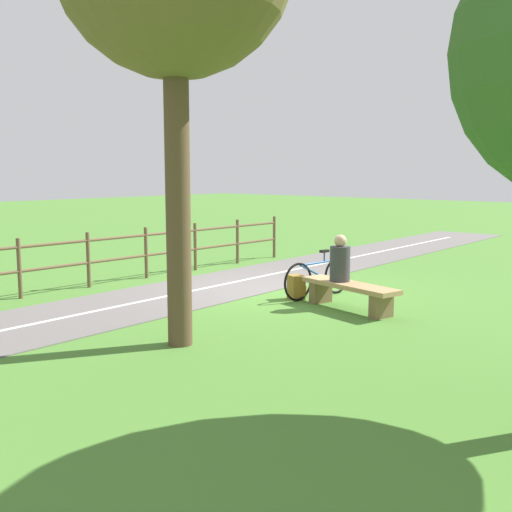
{
  "coord_description": "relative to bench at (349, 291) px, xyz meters",
  "views": [
    {
      "loc": [
        -7.64,
        9.33,
        2.37
      ],
      "look_at": [
        -1.52,
        2.29,
        1.09
      ],
      "focal_mm": 43.1,
      "sensor_mm": 36.0,
      "label": 1
    }
  ],
  "objects": [
    {
      "name": "bench",
      "position": [
        0.0,
        0.0,
        0.0
      ],
      "size": [
        2.01,
        0.9,
        0.47
      ],
      "rotation": [
        0.0,
        0.0,
        -0.22
      ],
      "color": "#A88456",
      "rests_on": "ground_plane"
    },
    {
      "name": "fence_roadside",
      "position": [
        5.18,
        1.0,
        0.34
      ],
      "size": [
        0.16,
        10.55,
        1.14
      ],
      "rotation": [
        0.0,
        0.0,
        1.56
      ],
      "color": "brown",
      "rests_on": "ground_plane"
    },
    {
      "name": "bicycle",
      "position": [
        1.03,
        -0.53,
        0.05
      ],
      "size": [
        0.28,
        1.79,
        0.9
      ],
      "rotation": [
        0.0,
        0.0,
        1.44
      ],
      "color": "black",
      "rests_on": "ground_plane"
    },
    {
      "name": "person_seated",
      "position": [
        0.24,
        -0.05,
        0.49
      ],
      "size": [
        0.42,
        0.42,
        0.82
      ],
      "rotation": [
        0.0,
        0.0,
        -0.22
      ],
      "color": "#38383D",
      "rests_on": "bench"
    },
    {
      "name": "paved_path",
      "position": [
        3.15,
        3.58,
        -0.32
      ],
      "size": [
        3.51,
        36.06,
        0.02
      ],
      "primitive_type": "cube",
      "rotation": [
        0.0,
        0.0,
        0.03
      ],
      "color": "#66605E",
      "rests_on": "ground_plane"
    },
    {
      "name": "backpack",
      "position": [
        1.24,
        -0.13,
        -0.11
      ],
      "size": [
        0.37,
        0.37,
        0.45
      ],
      "rotation": [
        0.0,
        0.0,
        2.69
      ],
      "color": "olive",
      "rests_on": "ground_plane"
    },
    {
      "name": "path_centre_line",
      "position": [
        3.15,
        3.58,
        -0.31
      ],
      "size": [
        1.01,
        31.99,
        0.0
      ],
      "primitive_type": "cube",
      "rotation": [
        0.0,
        0.0,
        0.03
      ],
      "color": "silver",
      "rests_on": "paved_path"
    },
    {
      "name": "ground_plane",
      "position": [
        2.03,
        -0.42,
        -0.33
      ],
      "size": [
        80.0,
        80.0,
        0.0
      ],
      "primitive_type": "plane",
      "color": "#477A2D"
    }
  ]
}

